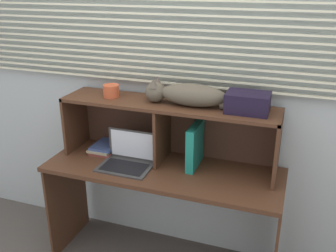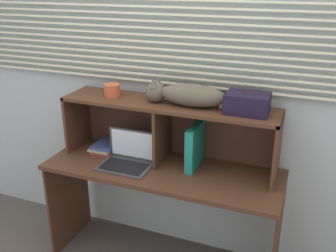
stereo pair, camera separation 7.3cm
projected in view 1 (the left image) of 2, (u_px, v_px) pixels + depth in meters
back_panel_with_blinds at (178, 85)px, 2.62m from camera, size 4.40×0.08×2.50m
desk at (163, 187)px, 2.57m from camera, size 1.57×0.55×0.77m
hutch_shelf_unit at (169, 119)px, 2.53m from camera, size 1.44×0.32×0.42m
cat at (188, 95)px, 2.39m from camera, size 0.74×0.16×0.16m
laptop at (128, 159)px, 2.55m from camera, size 0.34×0.25×0.22m
binder_upright at (195, 146)px, 2.50m from camera, size 0.05×0.26×0.29m
book_stack at (105, 148)px, 2.75m from camera, size 0.17×0.23×0.05m
small_basket at (111, 91)px, 2.57m from camera, size 0.11×0.11×0.08m
storage_box at (248, 103)px, 2.28m from camera, size 0.26×0.18×0.12m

